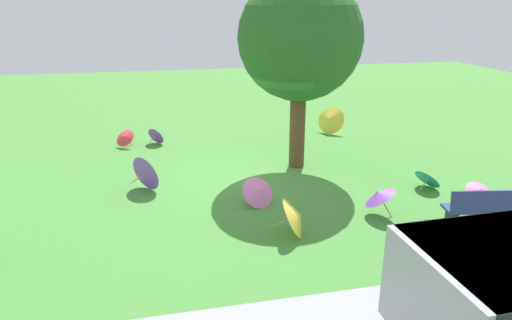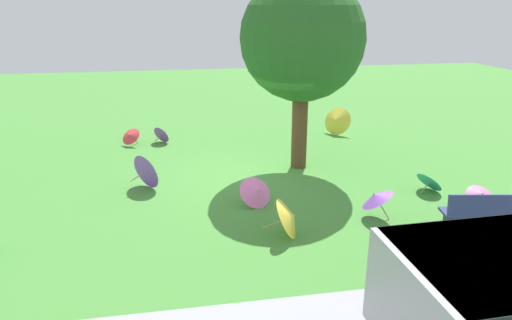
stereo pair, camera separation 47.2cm
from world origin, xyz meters
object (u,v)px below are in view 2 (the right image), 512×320
Objects in this scene: parasol_purple_2 at (148,170)px; parasol_pink_1 at (481,195)px; shade_tree at (302,39)px; park_bench at (485,213)px; parasol_pink_0 at (257,192)px; parasol_yellow_0 at (290,217)px; parasol_yellow_2 at (336,121)px; parasol_purple_4 at (163,134)px; parasol_teal_2 at (430,181)px; parasol_red_1 at (130,136)px; parasol_purple_3 at (376,197)px.

parasol_purple_2 is 1.43× the size of parasol_pink_1.
parasol_pink_1 is (-3.08, 3.51, -3.00)m from shade_tree.
park_bench reaches higher than parasol_pink_0.
parasol_yellow_0 is 1.08× the size of parasol_purple_2.
parasol_purple_4 is at bearing -0.11° from parasol_yellow_2.
park_bench reaches higher than parasol_teal_2.
parasol_pink_1 is at bearing 131.28° from shade_tree.
park_bench is 1.88× the size of parasol_purple_2.
parasol_pink_1 is at bearing 165.73° from parasol_pink_0.
shade_tree reaches higher than parasol_red_1.
parasol_red_1 is at bearing -30.40° from shade_tree.
parasol_purple_2 reaches higher than parasol_pink_0.
parasol_purple_2 reaches higher than parasol_purple_4.
park_bench is 2.06m from parasol_purple_3.
shade_tree is at bearing 54.33° from parasol_yellow_2.
park_bench is 9.67m from parasol_purple_4.
park_bench is 3.75m from parasol_yellow_0.
parasol_pink_0 is at bearing 55.72° from shade_tree.
shade_tree is at bearing -60.55° from park_bench.
parasol_purple_4 is (4.47, -6.32, -0.19)m from parasol_purple_3.
parasol_yellow_0 is at bearing 132.92° from parasol_purple_2.
parasol_yellow_2 is (-3.69, -5.26, 0.14)m from parasol_pink_0.
parasol_purple_3 is 2.34m from parasol_pink_1.
parasol_pink_1 is 0.77× the size of parasol_teal_2.
parasol_yellow_0 is at bearing -9.30° from park_bench.
shade_tree is at bearing 149.60° from parasol_red_1.
park_bench is at bearing 135.06° from parasol_red_1.
parasol_red_1 reaches higher than parasol_purple_4.
parasol_purple_3 is at bearing 102.51° from shade_tree.
parasol_pink_1 is at bearing 159.27° from parasol_purple_2.
park_bench reaches higher than parasol_purple_4.
parasol_yellow_2 is (0.52, -5.20, 0.20)m from parasol_teal_2.
shade_tree is 5.68m from parasol_purple_4.
parasol_pink_0 is at bearing -27.36° from park_bench.
parasol_purple_2 is 7.55m from parasol_pink_1.
park_bench is 7.42m from parasol_purple_2.
parasol_yellow_0 is 1.56m from parasol_pink_0.
parasol_pink_0 is 1.40× the size of parasol_purple_4.
parasol_yellow_2 is (-6.09, -3.78, 0.03)m from parasol_purple_2.
shade_tree reaches higher than parasol_purple_3.
parasol_red_1 is at bearing -34.39° from parasol_teal_2.
parasol_purple_4 is 1.08× the size of parasol_pink_1.
parasol_yellow_2 is (-3.31, -6.77, 0.07)m from parasol_yellow_0.
parasol_teal_2 is at bearing 145.61° from parasol_red_1.
parasol_teal_2 is at bearing 140.63° from parasol_purple_4.
parasol_pink_0 is at bearing 0.84° from parasol_teal_2.
shade_tree is 4.53m from parasol_purple_3.
parasol_pink_1 is 1.33m from parasol_teal_2.
parasol_teal_2 is (-3.83, -1.57, -0.13)m from parasol_yellow_0.
parasol_pink_0 is at bearing 121.61° from parasol_red_1.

